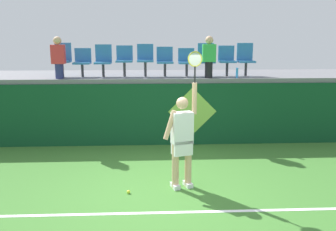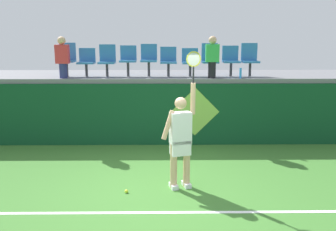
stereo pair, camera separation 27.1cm
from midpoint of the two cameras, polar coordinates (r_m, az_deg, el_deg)
The scene contains 20 objects.
ground_plane at distance 6.92m, azimuth -0.60°, elevation -11.91°, with size 40.00×40.00×0.00m, color #3D752D.
court_back_wall at distance 9.69m, azimuth -0.65°, elevation 0.21°, with size 13.63×0.20×1.63m, color #0F4223.
spectator_platform at distance 10.78m, azimuth -0.66°, elevation 6.13°, with size 13.63×2.57×0.12m, color slate.
court_baseline_stripe at distance 6.22m, azimuth -0.59°, elevation -14.78°, with size 12.26×0.08×0.01m, color white.
tennis_player at distance 6.85m, azimuth 3.11°, elevation -3.45°, with size 0.73×0.36×2.56m.
tennis_ball at distance 6.94m, azimuth -5.33°, elevation -11.60°, with size 0.07×0.07×0.07m, color #D1E533.
water_bottle at distance 9.82m, azimuth 11.93°, elevation 6.42°, with size 0.06×0.06×0.27m, color #338CE5.
stadium_chair_0 at distance 10.41m, azimuth -14.63°, elevation 8.63°, with size 0.44×0.42×0.90m.
stadium_chair_1 at distance 10.29m, azimuth -11.73°, elevation 8.32°, with size 0.44×0.42×0.76m.
stadium_chair_2 at distance 10.20m, azimuth -8.63°, elevation 8.61°, with size 0.44×0.42×0.86m.
stadium_chair_3 at distance 10.13m, azimuth -5.42°, elevation 8.74°, with size 0.44×0.42×0.83m.
stadium_chair_4 at distance 10.11m, azimuth -2.20°, elevation 8.87°, with size 0.44×0.42×0.87m.
stadium_chair_5 at distance 10.11m, azimuth 0.84°, elevation 8.60°, with size 0.44×0.42×0.79m.
stadium_chair_6 at distance 10.14m, azimuth 4.21°, elevation 8.47°, with size 0.44×0.42×0.76m.
stadium_chair_7 at distance 10.21m, azimuth 7.26°, elevation 8.75°, with size 0.44×0.42×0.89m.
stadium_chair_8 at distance 10.29m, azimuth 10.44°, elevation 8.57°, with size 0.44×0.42×0.82m.
stadium_chair_9 at distance 10.41m, azimuth 13.27°, elevation 8.62°, with size 0.44×0.42×0.89m.
spectator_0 at distance 9.97m, azimuth -15.26°, elevation 8.80°, with size 0.34×0.21×1.07m.
spectator_1 at distance 9.73m, azimuth 7.67°, elevation 9.09°, with size 0.34×0.21×1.08m.
wall_signage_mount at distance 9.84m, azimuth 4.92°, elevation -4.53°, with size 1.27×0.01×1.53m.
Camera 2 is at (0.13, -6.32, 2.83)m, focal length 39.41 mm.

